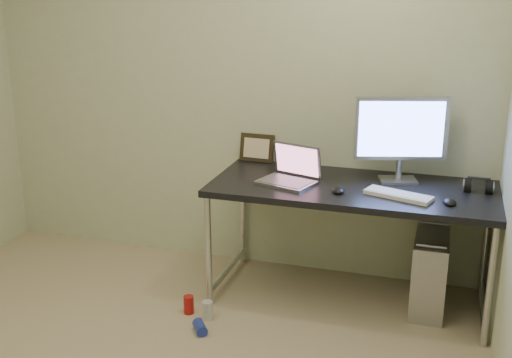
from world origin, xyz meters
The scene contains 16 objects.
wall_back centered at (0.00, 1.75, 1.25)m, with size 3.50×0.02×2.50m, color beige.
desk centered at (0.90, 1.38, 0.68)m, with size 1.70×0.74×0.75m.
tower_computer centered at (1.39, 1.39, 0.24)m, with size 0.20×0.45×0.50m.
cable_a centered at (1.34, 1.70, 0.40)m, with size 0.01×0.01×0.70m, color black.
cable_b centered at (1.43, 1.68, 0.38)m, with size 0.01×0.01×0.72m, color black.
can_red centered at (0.01, 0.90, 0.06)m, with size 0.06×0.06×0.11m, color #B41715.
can_white centered at (0.15, 0.87, 0.06)m, with size 0.06×0.06×0.11m, color silver.
can_blue centered at (0.16, 0.71, 0.03)m, with size 0.06×0.06×0.12m, color #2233A4.
laptop centered at (0.52, 1.34, 0.80)m, with size 0.39×0.35×0.23m.
monitor centered at (1.15, 1.55, 1.06)m, with size 0.54×0.22×0.52m.
keyboard centered at (1.18, 1.25, 0.76)m, with size 0.38×0.12×0.02m, color white.
mouse_right centered at (1.46, 1.21, 0.77)m, with size 0.07×0.11×0.04m, color black.
mouse_left centered at (0.84, 1.23, 0.77)m, with size 0.07×0.12×0.04m, color black.
headphones centered at (1.62, 1.48, 0.78)m, with size 0.16×0.10×0.11m.
picture_frame centered at (0.19, 1.72, 0.84)m, with size 0.24×0.03×0.19m, color black.
webcam centered at (0.47, 1.65, 0.83)m, with size 0.04×0.04×0.11m.
Camera 1 is at (1.43, -2.29, 1.94)m, focal length 45.00 mm.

